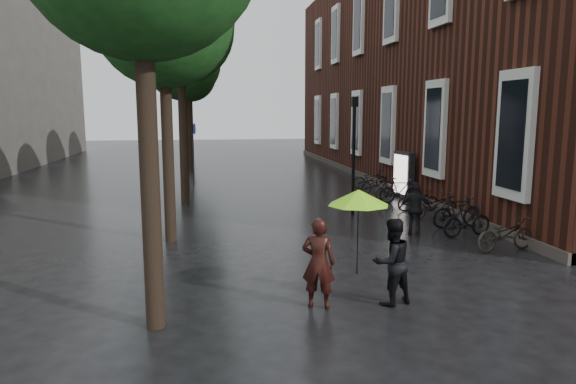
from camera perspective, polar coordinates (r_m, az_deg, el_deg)
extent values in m
plane|color=black|center=(8.98, 12.27, -15.28)|extent=(120.00, 120.00, 0.00)
cube|color=#38160F|center=(30.41, 17.77, 12.98)|extent=(10.00, 33.00, 12.00)
cube|color=silver|center=(15.66, 23.97, 5.80)|extent=(0.25, 1.60, 3.60)
cube|color=black|center=(15.60, 23.66, 5.81)|extent=(0.10, 1.20, 3.00)
cube|color=silver|center=(20.02, 16.11, 6.75)|extent=(0.25, 1.60, 3.60)
cube|color=black|center=(19.98, 15.85, 6.75)|extent=(0.10, 1.20, 3.00)
cube|color=silver|center=(24.63, 11.11, 7.28)|extent=(0.25, 1.60, 3.60)
cube|color=black|center=(24.60, 10.89, 7.29)|extent=(0.10, 1.20, 3.00)
cube|color=silver|center=(25.10, 11.51, 19.93)|extent=(0.25, 1.60, 3.60)
cube|color=black|center=(25.06, 11.28, 19.95)|extent=(0.10, 1.20, 3.00)
cube|color=silver|center=(29.37, 7.69, 7.62)|extent=(0.25, 1.60, 3.60)
cube|color=black|center=(29.34, 7.50, 7.62)|extent=(0.10, 1.20, 3.00)
cube|color=silver|center=(29.76, 7.93, 18.26)|extent=(0.25, 1.60, 3.60)
cube|color=black|center=(29.73, 7.73, 18.28)|extent=(0.10, 1.20, 3.00)
cube|color=silver|center=(34.19, 5.23, 7.84)|extent=(0.25, 1.60, 3.60)
cube|color=black|center=(34.16, 5.07, 7.85)|extent=(0.10, 1.20, 3.00)
cube|color=silver|center=(34.52, 5.37, 17.01)|extent=(0.25, 1.60, 3.60)
cube|color=black|center=(34.50, 5.20, 17.02)|extent=(0.10, 1.20, 3.00)
cube|color=silver|center=(39.05, 3.38, 8.00)|extent=(0.25, 1.60, 3.60)
cube|color=black|center=(39.02, 3.23, 8.00)|extent=(0.10, 1.20, 3.00)
cube|color=silver|center=(39.34, 3.45, 16.04)|extent=(0.25, 1.60, 3.60)
cube|color=black|center=(39.32, 3.30, 16.04)|extent=(0.10, 1.20, 3.00)
cube|color=#3F3833|center=(28.67, 8.44, 1.86)|extent=(0.40, 33.00, 0.30)
cylinder|color=black|center=(8.74, -15.05, -0.04)|extent=(0.32, 0.32, 4.68)
cylinder|color=black|center=(14.69, -13.16, 3.26)|extent=(0.32, 0.32, 4.51)
cylinder|color=black|center=(20.64, -11.55, 5.51)|extent=(0.32, 0.32, 4.95)
cylinder|color=black|center=(26.65, -11.38, 5.67)|extent=(0.32, 0.32, 4.40)
cylinder|color=black|center=(32.63, -10.86, 6.60)|extent=(0.32, 0.32, 4.79)
cylinder|color=black|center=(38.62, -10.71, 6.79)|extent=(0.32, 0.32, 4.57)
imported|color=black|center=(9.66, 3.41, -7.87)|extent=(0.74, 0.62, 1.73)
imported|color=black|center=(10.00, 11.45, -7.59)|extent=(0.97, 0.85, 1.67)
cylinder|color=black|center=(9.79, 7.75, -4.89)|extent=(0.02, 0.02, 1.49)
cone|color=#93FF1A|center=(9.64, 7.84, -0.59)|extent=(1.17, 1.17, 0.30)
cylinder|color=black|center=(9.61, 7.86, 0.52)|extent=(0.02, 0.02, 0.08)
imported|color=black|center=(15.61, 13.99, -1.84)|extent=(1.01, 0.70, 1.60)
imported|color=black|center=(14.67, 22.97, -4.31)|extent=(1.86, 0.92, 0.93)
imported|color=black|center=(15.93, 19.27, -3.00)|extent=(1.68, 0.72, 0.98)
imported|color=black|center=(17.05, 18.33, -2.09)|extent=(1.75, 0.59, 1.04)
imported|color=black|center=(18.30, 15.87, -1.41)|extent=(1.84, 0.82, 0.93)
imported|color=black|center=(19.55, 14.23, -0.84)|extent=(1.61, 0.61, 0.84)
imported|color=black|center=(20.96, 12.34, 0.14)|extent=(1.76, 0.68, 1.03)
imported|color=black|center=(22.05, 11.58, 0.37)|extent=(1.65, 0.66, 0.85)
imported|color=black|center=(23.31, 9.84, 0.85)|extent=(1.61, 0.67, 0.83)
imported|color=black|center=(24.80, 9.14, 1.43)|extent=(1.73, 0.68, 0.90)
cube|color=black|center=(22.09, 12.74, 1.82)|extent=(0.27, 1.31, 1.98)
cube|color=silver|center=(22.03, 12.40, 1.94)|extent=(0.04, 1.10, 1.62)
cylinder|color=black|center=(18.17, 7.28, 3.48)|extent=(0.12, 0.12, 3.88)
cube|color=black|center=(18.09, 7.41, 9.90)|extent=(0.21, 0.21, 0.34)
sphere|color=#FFE5B2|center=(18.09, 7.41, 9.90)|extent=(0.17, 0.17, 0.17)
cylinder|color=#262628|center=(26.40, -10.51, 3.90)|extent=(0.07, 0.07, 2.78)
cylinder|color=#0D2C99|center=(26.31, -10.35, 6.92)|extent=(0.03, 0.56, 0.56)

